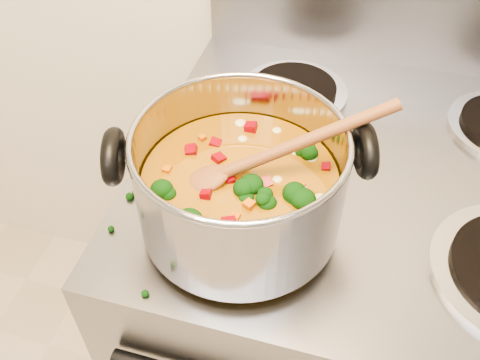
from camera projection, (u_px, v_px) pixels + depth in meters
electric_range at (345, 322)px, 1.12m from camera, size 0.74×0.67×1.08m
stockpot at (240, 184)px, 0.66m from camera, size 0.32×0.26×0.16m
wooden_spoon at (252, 162)px, 0.64m from camera, size 0.26×0.14×0.12m
cooktop_crumbs at (275, 229)px, 0.71m from camera, size 0.20×0.30×0.01m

